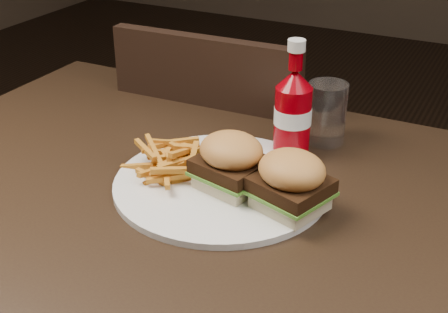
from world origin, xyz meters
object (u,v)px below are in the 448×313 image
at_px(plate, 221,184).
at_px(chair_far, 241,192).
at_px(ketchup_bottle, 292,122).
at_px(tumbler, 326,113).
at_px(dining_table, 219,203).

bearing_deg(plate, chair_far, 111.46).
xyz_separation_m(ketchup_bottle, tumbler, (0.04, 0.08, -0.01)).
height_order(plate, ketchup_bottle, ketchup_bottle).
xyz_separation_m(chair_far, plate, (0.19, -0.48, 0.33)).
bearing_deg(tumbler, ketchup_bottle, -115.71).
xyz_separation_m(dining_table, chair_far, (-0.19, 0.50, -0.30)).
bearing_deg(ketchup_bottle, chair_far, 127.12).
bearing_deg(chair_far, dining_table, 109.59).
distance_m(chair_far, plate, 0.61).
bearing_deg(ketchup_bottle, dining_table, -106.24).
bearing_deg(ketchup_bottle, tumbler, 64.29).
relative_size(dining_table, chair_far, 2.78).
bearing_deg(dining_table, tumbler, 70.80).
xyz_separation_m(dining_table, plate, (-0.00, 0.02, 0.03)).
bearing_deg(chair_far, ketchup_bottle, 125.45).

